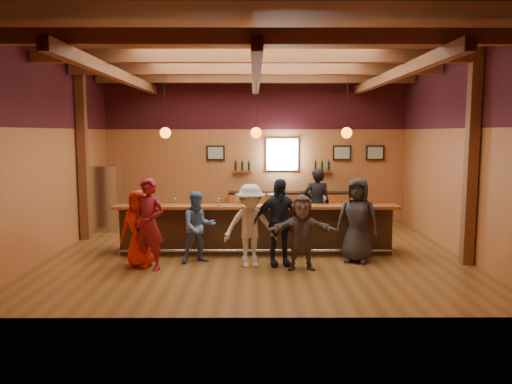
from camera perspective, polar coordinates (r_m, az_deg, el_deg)
room at (r=11.13m, az=0.00°, el=9.42°), size 9.04×9.00×4.52m
bar_counter at (r=11.42m, az=0.09°, el=-4.22°), size 6.30×1.07×1.11m
back_bar_cabinet at (r=15.00m, az=4.54°, el=-1.76°), size 4.00×0.52×0.95m
window at (r=15.05m, az=3.00°, el=4.30°), size 0.95×0.09×0.95m
framed_pictures at (r=15.11m, az=6.30°, el=4.47°), size 5.35×0.05×0.45m
wine_shelves at (r=15.00m, az=3.01°, el=2.65°), size 3.00×0.18×0.30m
pendant_lights at (r=11.06m, az=0.01°, el=6.82°), size 4.24×0.24×1.37m
stainless_fridge at (r=14.37m, az=-16.62°, el=-0.70°), size 0.70×0.70×1.80m
customer_orange at (r=10.37m, az=-13.20°, el=-4.06°), size 0.84×0.63×1.57m
customer_redvest at (r=10.06m, az=-12.13°, el=-3.62°), size 0.77×0.63×1.82m
customer_denim at (r=10.47m, az=-6.59°, el=-3.99°), size 0.89×0.79×1.51m
customer_white at (r=10.08m, az=-0.65°, el=-3.87°), size 1.18×0.81×1.68m
customer_navy at (r=10.17m, az=2.61°, el=-3.46°), size 1.11×0.64×1.79m
customer_brown at (r=9.92m, az=5.24°, el=-4.61°), size 1.39×0.45×1.50m
customer_dark at (r=10.65m, az=11.51°, el=-3.15°), size 1.02×0.85×1.78m
bartender at (r=12.60m, az=6.97°, el=-1.42°), size 0.68×0.45×1.83m
ice_bucket at (r=11.02m, az=1.74°, el=-0.88°), size 0.22×0.22×0.24m
bottle_a at (r=11.05m, az=2.15°, el=-0.79°), size 0.08×0.08×0.35m
bottle_b at (r=11.11m, az=5.17°, el=-0.83°), size 0.07×0.07×0.32m
glass_a at (r=11.30m, az=-12.12°, el=-0.74°), size 0.09×0.09×0.20m
glass_b at (r=11.05m, az=-9.21°, el=-0.90°), size 0.08×0.08×0.18m
glass_c at (r=11.06m, az=-6.97°, el=-0.88°), size 0.08×0.08×0.18m
glass_d at (r=10.95m, az=-4.25°, el=-0.92°), size 0.08×0.08×0.18m
glass_e at (r=11.08m, az=-2.11°, el=-0.80°), size 0.08×0.08×0.18m
glass_f at (r=11.06m, az=4.66°, el=-0.91°), size 0.07×0.07×0.16m
glass_g at (r=11.21m, az=7.88°, el=-0.74°), size 0.09×0.09×0.19m
glass_h at (r=11.25m, az=11.19°, el=-0.85°), size 0.08×0.08×0.17m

